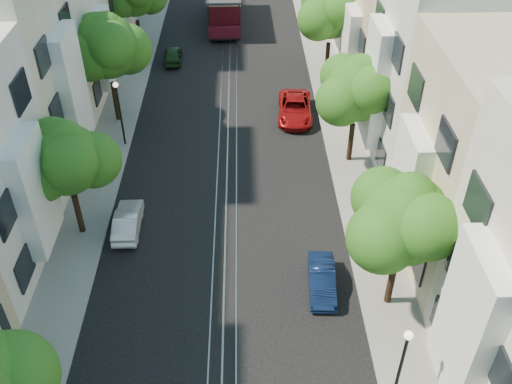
{
  "coord_description": "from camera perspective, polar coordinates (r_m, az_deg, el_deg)",
  "views": [
    {
      "loc": [
        0.99,
        -7.7,
        19.3
      ],
      "look_at": [
        1.56,
        14.26,
        2.2
      ],
      "focal_mm": 40.0,
      "sensor_mm": 36.0,
      "label": 1
    }
  ],
  "objects": [
    {
      "name": "lamp_west",
      "position": [
        34.73,
        -13.56,
        8.51
      ],
      "size": [
        0.32,
        0.32,
        4.16
      ],
      "color": "black",
      "rests_on": "ground"
    },
    {
      "name": "ground",
      "position": [
        40.6,
        -2.73,
        9.47
      ],
      "size": [
        200.0,
        200.0,
        0.0
      ],
      "primitive_type": "plane",
      "color": "black",
      "rests_on": "ground"
    },
    {
      "name": "tree_w_c",
      "position": [
        36.56,
        -14.63,
        13.78
      ],
      "size": [
        5.13,
        4.28,
        7.09
      ],
      "color": "black",
      "rests_on": "ground"
    },
    {
      "name": "cable_car",
      "position": [
        52.25,
        -3.2,
        18.58
      ],
      "size": [
        2.97,
        9.11,
        3.48
      ],
      "rotation": [
        0.0,
        0.0,
        0.02
      ],
      "color": "black",
      "rests_on": "ground"
    },
    {
      "name": "parked_car_e_mid",
      "position": [
        25.96,
        6.62,
        -8.7
      ],
      "size": [
        1.33,
        3.34,
        1.08
      ],
      "primitive_type": "imported",
      "rotation": [
        0.0,
        0.0,
        -0.06
      ],
      "color": "#0C1A3C",
      "rests_on": "ground"
    },
    {
      "name": "rail_left",
      "position": [
        40.61,
        -3.52,
        9.46
      ],
      "size": [
        0.06,
        80.0,
        0.02
      ],
      "primitive_type": "cube",
      "color": "gray",
      "rests_on": "ground"
    },
    {
      "name": "rail_right",
      "position": [
        40.58,
        -1.95,
        9.49
      ],
      "size": [
        0.06,
        80.0,
        0.02
      ],
      "primitive_type": "cube",
      "color": "gray",
      "rests_on": "ground"
    },
    {
      "name": "tree_e_c",
      "position": [
        31.96,
        10.16,
        9.9
      ],
      "size": [
        4.84,
        3.99,
        6.52
      ],
      "color": "black",
      "rests_on": "ground"
    },
    {
      "name": "tree_e_b",
      "position": [
        23.01,
        14.72,
        -2.87
      ],
      "size": [
        4.93,
        4.08,
        6.68
      ],
      "color": "black",
      "rests_on": "ground"
    },
    {
      "name": "rail_slot",
      "position": [
        40.59,
        -2.73,
        9.48
      ],
      "size": [
        0.06,
        80.0,
        0.02
      ],
      "primitive_type": "cube",
      "color": "gray",
      "rests_on": "ground"
    },
    {
      "name": "parked_car_e_far",
      "position": [
        37.92,
        3.92,
        8.35
      ],
      "size": [
        2.47,
        4.82,
        1.3
      ],
      "primitive_type": "imported",
      "rotation": [
        0.0,
        0.0,
        -0.07
      ],
      "color": "maroon",
      "rests_on": "ground"
    },
    {
      "name": "tree_w_b",
      "position": [
        27.53,
        -18.41,
        2.97
      ],
      "size": [
        4.72,
        3.87,
        6.27
      ],
      "color": "black",
      "rests_on": "ground"
    },
    {
      "name": "tree_e_d",
      "position": [
        41.76,
        7.6,
        17.36
      ],
      "size": [
        5.01,
        4.16,
        6.85
      ],
      "color": "black",
      "rests_on": "ground"
    },
    {
      "name": "lane_line",
      "position": [
        40.59,
        -2.73,
        9.47
      ],
      "size": [
        0.08,
        80.0,
        0.01
      ],
      "primitive_type": "cube",
      "color": "tan",
      "rests_on": "ground"
    },
    {
      "name": "parked_car_w_mid",
      "position": [
        29.39,
        -12.7,
        -2.82
      ],
      "size": [
        1.27,
        3.47,
        1.14
      ],
      "primitive_type": "imported",
      "rotation": [
        0.0,
        0.0,
        3.16
      ],
      "color": "silver",
      "rests_on": "ground"
    },
    {
      "name": "townhouses_east",
      "position": [
        39.83,
        15.07,
        15.89
      ],
      "size": [
        7.75,
        72.0,
        12.0
      ],
      "color": "beige",
      "rests_on": "ground"
    },
    {
      "name": "townhouses_west",
      "position": [
        40.45,
        -20.64,
        14.97
      ],
      "size": [
        7.75,
        72.0,
        11.76
      ],
      "color": "silver",
      "rests_on": "ground"
    },
    {
      "name": "sidewalk_west",
      "position": [
        41.38,
        -12.95,
        9.19
      ],
      "size": [
        2.5,
        80.0,
        0.12
      ],
      "primitive_type": "cube",
      "color": "gray",
      "rests_on": "ground"
    },
    {
      "name": "sidewalk_east",
      "position": [
        41.04,
        7.58,
        9.6
      ],
      "size": [
        2.5,
        80.0,
        0.12
      ],
      "primitive_type": "cube",
      "color": "gray",
      "rests_on": "ground"
    },
    {
      "name": "lamp_east",
      "position": [
        20.88,
        14.44,
        -15.88
      ],
      "size": [
        0.32,
        0.32,
        4.16
      ],
      "color": "black",
      "rests_on": "ground"
    },
    {
      "name": "parked_car_w_far",
      "position": [
        45.89,
        -8.32,
        13.4
      ],
      "size": [
        1.49,
        3.36,
        1.12
      ],
      "primitive_type": "imported",
      "rotation": [
        0.0,
        0.0,
        3.19
      ],
      "color": "#173615",
      "rests_on": "ground"
    }
  ]
}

